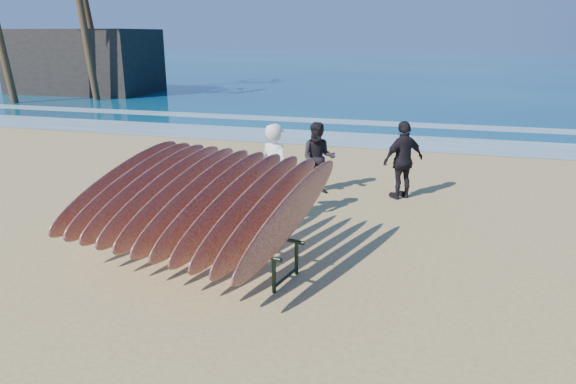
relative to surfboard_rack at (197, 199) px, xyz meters
name	(u,v)px	position (x,y,z in m)	size (l,w,h in m)	color
ground	(273,268)	(1.14, 0.07, -1.01)	(120.00, 120.00, 0.00)	tan
ocean	(419,65)	(1.14, 55.07, -1.00)	(160.00, 160.00, 0.00)	navy
foam_near	(365,140)	(1.14, 10.07, -1.00)	(160.00, 160.00, 0.00)	white
foam_far	(377,123)	(1.14, 13.57, -1.00)	(160.00, 160.00, 0.00)	white
surfboard_rack	(197,199)	(0.00, 0.00, 0.00)	(3.75, 3.59, 1.71)	black
person_white	(275,173)	(0.55, 2.09, -0.10)	(0.66, 0.43, 1.81)	white
person_dark_a	(318,158)	(0.93, 3.97, -0.23)	(0.75, 0.59, 1.55)	black
person_dark_b	(403,160)	(2.71, 4.10, -0.19)	(0.96, 0.40, 1.64)	black
building	(84,61)	(-16.82, 20.05, 0.80)	(8.14, 4.52, 3.62)	#2D2823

